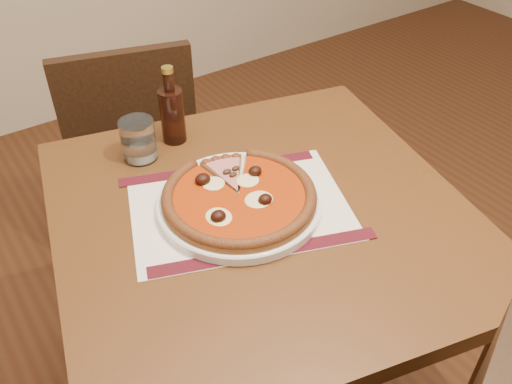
# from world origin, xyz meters

# --- Properties ---
(table) EXTENTS (0.96, 0.96, 0.75)m
(table) POSITION_xyz_m (-0.66, 1.12, 0.65)
(table) COLOR brown
(table) RESTS_ON ground
(chair_far) EXTENTS (0.48, 0.48, 0.83)m
(chair_far) POSITION_xyz_m (-0.64, 1.89, 0.47)
(chair_far) COLOR black
(chair_far) RESTS_ON ground
(placemat) EXTENTS (0.50, 0.43, 0.00)m
(placemat) POSITION_xyz_m (-0.70, 1.14, 0.75)
(placemat) COLOR white
(placemat) RESTS_ON table
(plate) EXTENTS (0.33, 0.33, 0.02)m
(plate) POSITION_xyz_m (-0.70, 1.14, 0.76)
(plate) COLOR white
(plate) RESTS_ON placemat
(pizza) EXTENTS (0.30, 0.30, 0.04)m
(pizza) POSITION_xyz_m (-0.70, 1.14, 0.78)
(pizza) COLOR brown
(pizza) RESTS_ON plate
(ham_slice) EXTENTS (0.09, 0.13, 0.02)m
(ham_slice) POSITION_xyz_m (-0.66, 1.22, 0.78)
(ham_slice) COLOR brown
(ham_slice) RESTS_ON plate
(water_glass) EXTENTS (0.10, 0.10, 0.09)m
(water_glass) POSITION_xyz_m (-0.78, 1.41, 0.80)
(water_glass) COLOR white
(water_glass) RESTS_ON table
(bottle) EXTENTS (0.05, 0.05, 0.18)m
(bottle) POSITION_xyz_m (-0.69, 1.43, 0.82)
(bottle) COLOR #33150C
(bottle) RESTS_ON table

